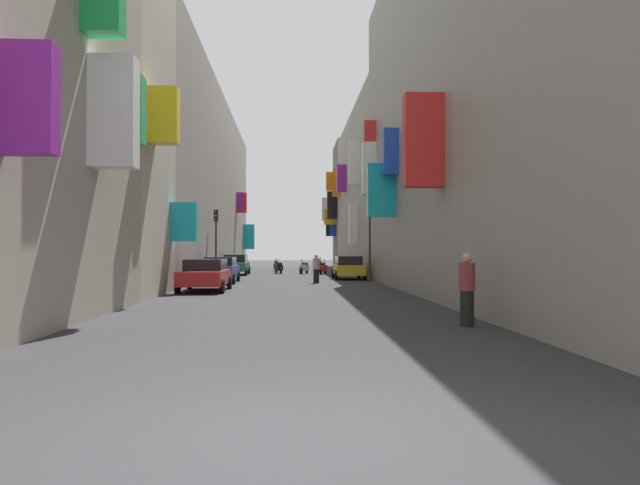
{
  "coord_description": "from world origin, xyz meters",
  "views": [
    {
      "loc": [
        0.08,
        -5.54,
        1.78
      ],
      "look_at": [
        1.49,
        21.26,
        2.16
      ],
      "focal_mm": 31.94,
      "sensor_mm": 36.0,
      "label": 1
    }
  ],
  "objects_px": {
    "parked_car_blue": "(220,269)",
    "scooter_green": "(319,264)",
    "scooter_white": "(304,268)",
    "parked_car_yellow": "(348,267)",
    "pedestrian_crossing": "(467,290)",
    "traffic_light_far_corner": "(216,232)",
    "pedestrian_near_left": "(316,269)",
    "parked_car_green": "(236,264)",
    "traffic_light_near_corner": "(370,228)",
    "scooter_red": "(323,268)",
    "scooter_orange": "(276,266)",
    "scooter_black": "(279,267)",
    "parked_car_red": "(205,274)"
  },
  "relations": [
    {
      "from": "parked_car_blue",
      "to": "scooter_white",
      "type": "height_order",
      "value": "parked_car_blue"
    },
    {
      "from": "parked_car_yellow",
      "to": "scooter_orange",
      "type": "distance_m",
      "value": 15.07
    },
    {
      "from": "parked_car_yellow",
      "to": "traffic_light_far_corner",
      "type": "xyz_separation_m",
      "value": [
        -8.3,
        0.71,
        2.21
      ]
    },
    {
      "from": "scooter_white",
      "to": "traffic_light_far_corner",
      "type": "bearing_deg",
      "value": -127.25
    },
    {
      "from": "scooter_orange",
      "to": "scooter_green",
      "type": "relative_size",
      "value": 1.0
    },
    {
      "from": "scooter_white",
      "to": "pedestrian_crossing",
      "type": "bearing_deg",
      "value": -84.2
    },
    {
      "from": "scooter_red",
      "to": "traffic_light_near_corner",
      "type": "relative_size",
      "value": 0.4
    },
    {
      "from": "traffic_light_far_corner",
      "to": "pedestrian_crossing",
      "type": "bearing_deg",
      "value": -68.91
    },
    {
      "from": "scooter_red",
      "to": "traffic_light_far_corner",
      "type": "relative_size",
      "value": 0.41
    },
    {
      "from": "traffic_light_far_corner",
      "to": "parked_car_red",
      "type": "bearing_deg",
      "value": -85.03
    },
    {
      "from": "pedestrian_crossing",
      "to": "traffic_light_far_corner",
      "type": "height_order",
      "value": "traffic_light_far_corner"
    },
    {
      "from": "scooter_green",
      "to": "pedestrian_crossing",
      "type": "bearing_deg",
      "value": -87.99
    },
    {
      "from": "pedestrian_crossing",
      "to": "parked_car_green",
      "type": "bearing_deg",
      "value": 105.69
    },
    {
      "from": "scooter_white",
      "to": "pedestrian_crossing",
      "type": "relative_size",
      "value": 1.07
    },
    {
      "from": "parked_car_red",
      "to": "traffic_light_near_corner",
      "type": "bearing_deg",
      "value": 40.73
    },
    {
      "from": "parked_car_red",
      "to": "parked_car_green",
      "type": "bearing_deg",
      "value": 90.95
    },
    {
      "from": "parked_car_red",
      "to": "parked_car_green",
      "type": "distance_m",
      "value": 17.0
    },
    {
      "from": "parked_car_yellow",
      "to": "parked_car_green",
      "type": "bearing_deg",
      "value": 137.93
    },
    {
      "from": "parked_car_blue",
      "to": "pedestrian_crossing",
      "type": "bearing_deg",
      "value": -66.65
    },
    {
      "from": "scooter_green",
      "to": "traffic_light_far_corner",
      "type": "xyz_separation_m",
      "value": [
        -7.39,
        -18.2,
        2.5
      ]
    },
    {
      "from": "traffic_light_near_corner",
      "to": "scooter_red",
      "type": "bearing_deg",
      "value": 101.77
    },
    {
      "from": "parked_car_green",
      "to": "traffic_light_near_corner",
      "type": "bearing_deg",
      "value": -48.93
    },
    {
      "from": "traffic_light_far_corner",
      "to": "scooter_black",
      "type": "bearing_deg",
      "value": 66.03
    },
    {
      "from": "scooter_black",
      "to": "pedestrian_near_left",
      "type": "height_order",
      "value": "pedestrian_near_left"
    },
    {
      "from": "parked_car_yellow",
      "to": "parked_car_green",
      "type": "height_order",
      "value": "parked_car_green"
    },
    {
      "from": "pedestrian_near_left",
      "to": "traffic_light_far_corner",
      "type": "height_order",
      "value": "traffic_light_far_corner"
    },
    {
      "from": "parked_car_green",
      "to": "scooter_green",
      "type": "distance_m",
      "value": 13.77
    },
    {
      "from": "parked_car_red",
      "to": "pedestrian_crossing",
      "type": "relative_size",
      "value": 2.52
    },
    {
      "from": "scooter_red",
      "to": "scooter_orange",
      "type": "relative_size",
      "value": 0.97
    },
    {
      "from": "parked_car_blue",
      "to": "scooter_green",
      "type": "height_order",
      "value": "parked_car_blue"
    },
    {
      "from": "parked_car_green",
      "to": "traffic_light_far_corner",
      "type": "height_order",
      "value": "traffic_light_far_corner"
    },
    {
      "from": "parked_car_blue",
      "to": "pedestrian_near_left",
      "type": "bearing_deg",
      "value": -7.66
    },
    {
      "from": "traffic_light_near_corner",
      "to": "traffic_light_far_corner",
      "type": "bearing_deg",
      "value": 158.42
    },
    {
      "from": "parked_car_green",
      "to": "pedestrian_near_left",
      "type": "bearing_deg",
      "value": -64.07
    },
    {
      "from": "parked_car_yellow",
      "to": "pedestrian_crossing",
      "type": "height_order",
      "value": "pedestrian_crossing"
    },
    {
      "from": "pedestrian_crossing",
      "to": "traffic_light_near_corner",
      "type": "xyz_separation_m",
      "value": [
        0.41,
        19.26,
        2.2
      ]
    },
    {
      "from": "pedestrian_crossing",
      "to": "traffic_light_far_corner",
      "type": "relative_size",
      "value": 0.39
    },
    {
      "from": "scooter_white",
      "to": "pedestrian_crossing",
      "type": "distance_m",
      "value": 30.62
    },
    {
      "from": "scooter_red",
      "to": "pedestrian_crossing",
      "type": "distance_m",
      "value": 29.43
    },
    {
      "from": "scooter_green",
      "to": "parked_car_blue",
      "type": "bearing_deg",
      "value": -106.34
    },
    {
      "from": "parked_car_red",
      "to": "parked_car_blue",
      "type": "xyz_separation_m",
      "value": [
        -0.14,
        6.51,
        0.01
      ]
    },
    {
      "from": "scooter_red",
      "to": "pedestrian_near_left",
      "type": "xyz_separation_m",
      "value": [
        -1.03,
        -11.47,
        0.32
      ]
    },
    {
      "from": "parked_car_blue",
      "to": "traffic_light_far_corner",
      "type": "relative_size",
      "value": 0.99
    },
    {
      "from": "scooter_orange",
      "to": "scooter_green",
      "type": "distance_m",
      "value": 6.09
    },
    {
      "from": "parked_car_green",
      "to": "pedestrian_near_left",
      "type": "height_order",
      "value": "pedestrian_near_left"
    },
    {
      "from": "parked_car_blue",
      "to": "scooter_green",
      "type": "relative_size",
      "value": 2.34
    },
    {
      "from": "scooter_white",
      "to": "scooter_red",
      "type": "bearing_deg",
      "value": -37.84
    },
    {
      "from": "scooter_red",
      "to": "scooter_black",
      "type": "bearing_deg",
      "value": 149.1
    },
    {
      "from": "parked_car_yellow",
      "to": "scooter_white",
      "type": "height_order",
      "value": "parked_car_yellow"
    },
    {
      "from": "parked_car_green",
      "to": "scooter_orange",
      "type": "bearing_deg",
      "value": 69.23
    }
  ]
}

